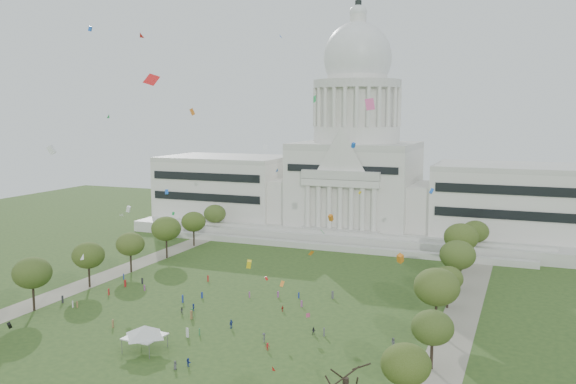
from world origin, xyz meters
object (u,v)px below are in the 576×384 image
(big_bare_tree, at_px, (346,373))
(event_tent, at_px, (145,331))
(capitol, at_px, (356,175))
(person_0, at_px, (393,343))

(big_bare_tree, distance_m, event_tent, 46.72)
(capitol, height_order, person_0, capitol)
(capitol, xyz_separation_m, event_tent, (-6.19, -127.17, -18.31))
(event_tent, relative_size, person_0, 5.01)
(big_bare_tree, bearing_deg, capitol, 105.02)
(big_bare_tree, distance_m, person_0, 34.57)
(big_bare_tree, relative_size, event_tent, 1.30)
(capitol, relative_size, event_tent, 16.24)
(capitol, bearing_deg, person_0, -70.70)
(person_0, bearing_deg, capitol, 146.17)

